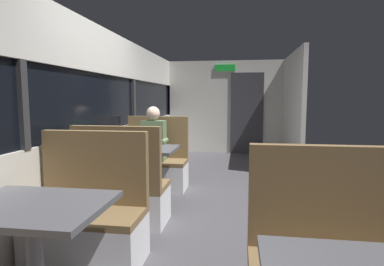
{
  "coord_description": "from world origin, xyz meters",
  "views": [
    {
      "loc": [
        0.35,
        -3.8,
        1.39
      ],
      "look_at": [
        -0.34,
        0.88,
        0.86
      ],
      "focal_mm": 29.58,
      "sensor_mm": 36.0,
      "label": 1
    }
  ],
  "objects_px": {
    "bench_mid_window_facing_end": "(123,195)",
    "dining_table_near_window": "(33,219)",
    "dining_table_mid_window": "(142,155)",
    "bench_near_window_facing_entry": "(88,224)",
    "seated_passenger": "(154,155)",
    "coffee_cup_primary": "(144,145)",
    "bench_mid_window_facing_entry": "(156,167)"
  },
  "relations": [
    {
      "from": "bench_mid_window_facing_end",
      "to": "dining_table_near_window",
      "type": "bearing_deg",
      "value": -90.0
    },
    {
      "from": "dining_table_near_window",
      "to": "bench_mid_window_facing_end",
      "type": "distance_m",
      "value": 1.54
    },
    {
      "from": "dining_table_mid_window",
      "to": "dining_table_near_window",
      "type": "bearing_deg",
      "value": -90.0
    },
    {
      "from": "dining_table_near_window",
      "to": "bench_near_window_facing_entry",
      "type": "bearing_deg",
      "value": 90.0
    },
    {
      "from": "dining_table_near_window",
      "to": "bench_mid_window_facing_end",
      "type": "height_order",
      "value": "bench_mid_window_facing_end"
    },
    {
      "from": "seated_passenger",
      "to": "coffee_cup_primary",
      "type": "relative_size",
      "value": 14.0
    },
    {
      "from": "bench_mid_window_facing_end",
      "to": "seated_passenger",
      "type": "height_order",
      "value": "seated_passenger"
    },
    {
      "from": "dining_table_mid_window",
      "to": "coffee_cup_primary",
      "type": "xyz_separation_m",
      "value": [
        0.06,
        -0.07,
        0.15
      ]
    },
    {
      "from": "seated_passenger",
      "to": "coffee_cup_primary",
      "type": "xyz_separation_m",
      "value": [
        0.06,
        -0.7,
        0.25
      ]
    },
    {
      "from": "bench_mid_window_facing_end",
      "to": "bench_mid_window_facing_entry",
      "type": "relative_size",
      "value": 1.0
    },
    {
      "from": "dining_table_near_window",
      "to": "bench_near_window_facing_entry",
      "type": "distance_m",
      "value": 0.77
    },
    {
      "from": "dining_table_mid_window",
      "to": "bench_mid_window_facing_end",
      "type": "relative_size",
      "value": 0.82
    },
    {
      "from": "bench_near_window_facing_entry",
      "to": "coffee_cup_primary",
      "type": "xyz_separation_m",
      "value": [
        0.06,
        1.44,
        0.46
      ]
    },
    {
      "from": "coffee_cup_primary",
      "to": "bench_mid_window_facing_entry",
      "type": "bearing_deg",
      "value": 94.47
    },
    {
      "from": "bench_mid_window_facing_entry",
      "to": "dining_table_mid_window",
      "type": "bearing_deg",
      "value": -90.0
    },
    {
      "from": "dining_table_mid_window",
      "to": "seated_passenger",
      "type": "distance_m",
      "value": 0.64
    },
    {
      "from": "dining_table_near_window",
      "to": "bench_mid_window_facing_entry",
      "type": "bearing_deg",
      "value": 90.0
    },
    {
      "from": "dining_table_mid_window",
      "to": "coffee_cup_primary",
      "type": "distance_m",
      "value": 0.17
    },
    {
      "from": "dining_table_mid_window",
      "to": "bench_mid_window_facing_entry",
      "type": "xyz_separation_m",
      "value": [
        0.0,
        0.7,
        -0.31
      ]
    },
    {
      "from": "dining_table_mid_window",
      "to": "bench_mid_window_facing_entry",
      "type": "bearing_deg",
      "value": 90.0
    },
    {
      "from": "bench_near_window_facing_entry",
      "to": "bench_mid_window_facing_end",
      "type": "distance_m",
      "value": 0.81
    },
    {
      "from": "dining_table_near_window",
      "to": "seated_passenger",
      "type": "height_order",
      "value": "seated_passenger"
    },
    {
      "from": "dining_table_near_window",
      "to": "bench_mid_window_facing_entry",
      "type": "relative_size",
      "value": 0.82
    },
    {
      "from": "dining_table_mid_window",
      "to": "seated_passenger",
      "type": "height_order",
      "value": "seated_passenger"
    },
    {
      "from": "bench_mid_window_facing_end",
      "to": "coffee_cup_primary",
      "type": "bearing_deg",
      "value": 84.54
    },
    {
      "from": "bench_mid_window_facing_entry",
      "to": "seated_passenger",
      "type": "bearing_deg",
      "value": -90.0
    },
    {
      "from": "dining_table_near_window",
      "to": "coffee_cup_primary",
      "type": "distance_m",
      "value": 2.15
    },
    {
      "from": "bench_mid_window_facing_end",
      "to": "dining_table_mid_window",
      "type": "bearing_deg",
      "value": 90.0
    },
    {
      "from": "coffee_cup_primary",
      "to": "dining_table_mid_window",
      "type": "bearing_deg",
      "value": 130.57
    },
    {
      "from": "dining_table_mid_window",
      "to": "bench_mid_window_facing_end",
      "type": "height_order",
      "value": "bench_mid_window_facing_end"
    },
    {
      "from": "coffee_cup_primary",
      "to": "bench_mid_window_facing_end",
      "type": "bearing_deg",
      "value": -95.46
    },
    {
      "from": "dining_table_near_window",
      "to": "dining_table_mid_window",
      "type": "bearing_deg",
      "value": 90.0
    }
  ]
}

